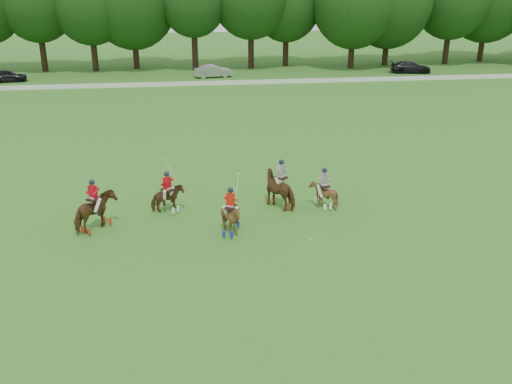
{
  "coord_description": "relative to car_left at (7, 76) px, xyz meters",
  "views": [
    {
      "loc": [
        -1.55,
        -20.6,
        11.26
      ],
      "look_at": [
        1.61,
        4.2,
        1.4
      ],
      "focal_mm": 40.0,
      "sensor_mm": 36.0,
      "label": 1
    }
  ],
  "objects": [
    {
      "name": "ground",
      "position": [
        19.92,
        -42.5,
        -0.65
      ],
      "size": [
        180.0,
        180.0,
        0.0
      ],
      "primitive_type": "plane",
      "color": "#2D7320",
      "rests_on": "ground"
    },
    {
      "name": "car_right",
      "position": [
        44.27,
        0.0,
        0.01
      ],
      "size": [
        4.79,
        2.62,
        1.32
      ],
      "primitive_type": "imported",
      "rotation": [
        0.0,
        0.0,
        1.39
      ],
      "color": "black",
      "rests_on": "ground"
    },
    {
      "name": "polo_stripe_a",
      "position": [
        22.97,
        -36.88,
        0.26
      ],
      "size": [
        2.11,
        2.25,
        2.48
      ],
      "color": "#452A12",
      "rests_on": "ground"
    },
    {
      "name": "polo_red_b",
      "position": [
        17.35,
        -36.85,
        0.07
      ],
      "size": [
        1.75,
        1.75,
        2.63
      ],
      "color": "#452A12",
      "rests_on": "ground"
    },
    {
      "name": "polo_ball",
      "position": [
        23.63,
        -40.97,
        -0.61
      ],
      "size": [
        0.09,
        0.09,
        0.09
      ],
      "primitive_type": "sphere",
      "color": "white",
      "rests_on": "ground"
    },
    {
      "name": "car_left",
      "position": [
        0.0,
        0.0,
        0.0
      ],
      "size": [
        4.03,
        2.15,
        1.3
      ],
      "primitive_type": "imported",
      "rotation": [
        0.0,
        0.0,
        1.74
      ],
      "color": "black",
      "rests_on": "ground"
    },
    {
      "name": "boundary_rail",
      "position": [
        19.92,
        -4.5,
        -0.43
      ],
      "size": [
        120.0,
        0.1,
        0.44
      ],
      "primitive_type": "cube",
      "color": "white",
      "rests_on": "ground"
    },
    {
      "name": "car_mid",
      "position": [
        21.69,
        0.0,
        0.02
      ],
      "size": [
        4.25,
        1.99,
        1.35
      ],
      "primitive_type": "imported",
      "rotation": [
        0.0,
        0.0,
        1.71
      ],
      "color": "#9E9EA3",
      "rests_on": "ground"
    },
    {
      "name": "polo_red_a",
      "position": [
        14.09,
        -38.56,
        0.25
      ],
      "size": [
        2.07,
        2.22,
        2.46
      ],
      "color": "#452A12",
      "rests_on": "ground"
    },
    {
      "name": "polo_red_c",
      "position": [
        20.21,
        -39.72,
        0.14
      ],
      "size": [
        1.62,
        1.7,
        2.77
      ],
      "color": "#452A12",
      "rests_on": "ground"
    },
    {
      "name": "polo_stripe_b",
      "position": [
        25.06,
        -37.29,
        0.08
      ],
      "size": [
        1.37,
        1.47,
        2.09
      ],
      "color": "#452A12",
      "rests_on": "ground"
    }
  ]
}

